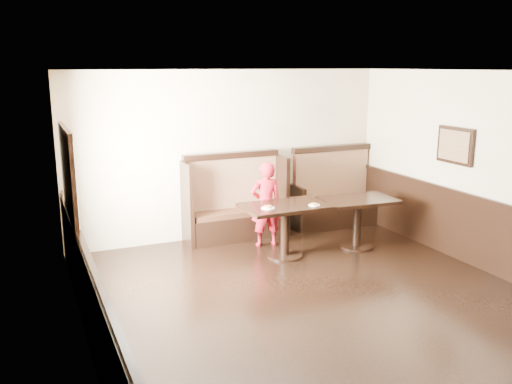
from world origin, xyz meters
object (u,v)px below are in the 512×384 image
table_main (285,217)px  child (266,204)px  table_neighbor (358,211)px  booth_neighbor (334,199)px  booth_main (235,207)px

table_main → child: bearing=94.3°
table_neighbor → child: bearing=157.0°
child → table_neighbor: bearing=160.9°
table_main → child: child is taller
table_neighbor → child: size_ratio=0.88×
booth_neighbor → table_main: bearing=-143.5°
booth_main → child: bearing=-62.3°
booth_neighbor → table_neighbor: bearing=-105.0°
booth_neighbor → child: bearing=-160.3°
booth_main → child: booth_main is taller
table_neighbor → child: (-1.30, 0.66, 0.09)m
booth_main → table_main: 1.24m
booth_neighbor → booth_main: bearing=179.9°
booth_main → child: 0.69m
booth_neighbor → child: 1.75m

